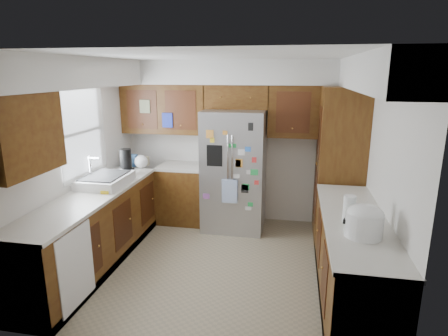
{
  "coord_description": "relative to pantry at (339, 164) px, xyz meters",
  "views": [
    {
      "loc": [
        0.86,
        -4.15,
        2.33
      ],
      "look_at": [
        0.01,
        0.35,
        1.15
      ],
      "focal_mm": 30.0,
      "sensor_mm": 36.0,
      "label": 1
    }
  ],
  "objects": [
    {
      "name": "floor",
      "position": [
        -1.5,
        -1.15,
        -1.07
      ],
      "size": [
        3.6,
        3.6,
        0.0
      ],
      "primitive_type": "plane",
      "color": "gray",
      "rests_on": "ground"
    },
    {
      "name": "fridge",
      "position": [
        -1.5,
        0.05,
        -0.17
      ],
      "size": [
        0.9,
        0.79,
        1.8
      ],
      "color": "#B0AFB5",
      "rests_on": "ground"
    },
    {
      "name": "left_counter_run",
      "position": [
        -2.86,
        -1.12,
        -0.65
      ],
      "size": [
        1.36,
        3.2,
        0.92
      ],
      "color": "#45220D",
      "rests_on": "ground"
    },
    {
      "name": "pantry",
      "position": [
        0.0,
        0.0,
        0.0
      ],
      "size": [
        0.6,
        0.9,
        2.15
      ],
      "primitive_type": "cube",
      "color": "#45220D",
      "rests_on": "ground"
    },
    {
      "name": "fridge_top_items",
      "position": [
        -1.53,
        0.25,
        1.19
      ],
      "size": [
        0.83,
        0.36,
        0.25
      ],
      "color": "#1C2D9E",
      "rests_on": "bridge_cabinet"
    },
    {
      "name": "right_counter_run",
      "position": [
        0.0,
        -1.62,
        -0.65
      ],
      "size": [
        0.63,
        2.25,
        0.92
      ],
      "color": "#45220D",
      "rests_on": "ground"
    },
    {
      "name": "bridge_cabinet",
      "position": [
        -1.5,
        0.28,
        0.9
      ],
      "size": [
        0.96,
        0.34,
        0.35
      ],
      "primitive_type": "cube",
      "color": "#45220D",
      "rests_on": "fridge"
    },
    {
      "name": "rice_cooker",
      "position": [
        -0.0,
        -2.06,
        -0.0
      ],
      "size": [
        0.34,
        0.33,
        0.29
      ],
      "color": "white",
      "rests_on": "right_counter_run"
    },
    {
      "name": "left_counter_clutter",
      "position": [
        -2.96,
        -0.32,
        -0.02
      ],
      "size": [
        0.35,
        0.76,
        0.38
      ],
      "color": "black",
      "rests_on": "left_counter_run"
    },
    {
      "name": "sink_assembly",
      "position": [
        -3.0,
        -1.05,
        -0.09
      ],
      "size": [
        0.52,
        0.71,
        0.37
      ],
      "color": "white",
      "rests_on": "left_counter_run"
    },
    {
      "name": "room_shell",
      "position": [
        -1.61,
        -0.79,
        0.75
      ],
      "size": [
        3.64,
        3.24,
        2.52
      ],
      "color": "silver",
      "rests_on": "ground"
    },
    {
      "name": "paper_towel",
      "position": [
        -0.09,
        -1.73,
        -0.02
      ],
      "size": [
        0.12,
        0.12,
        0.26
      ],
      "primitive_type": "cylinder",
      "color": "white",
      "rests_on": "right_counter_run"
    }
  ]
}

